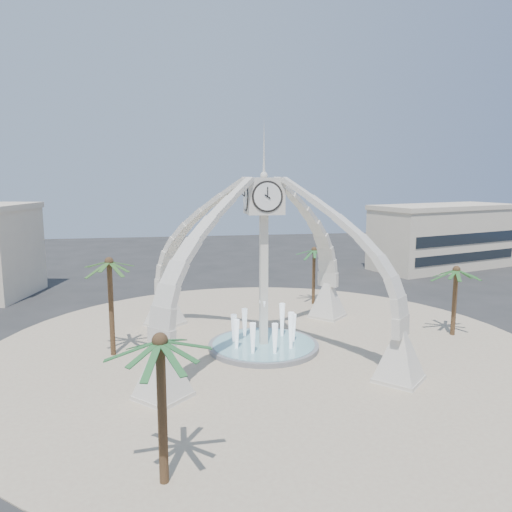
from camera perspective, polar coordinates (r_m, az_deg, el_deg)
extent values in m
plane|color=#282828|center=(36.79, 0.86, -10.57)|extent=(140.00, 140.00, 0.00)
cylinder|color=#BFAF8E|center=(36.78, 0.86, -10.53)|extent=(40.00, 40.00, 0.06)
cube|color=beige|center=(35.44, 0.88, -3.09)|extent=(0.55, 0.55, 9.80)
cube|color=beige|center=(34.66, 0.91, 6.89)|extent=(2.50, 2.50, 2.50)
cone|color=beige|center=(34.69, 0.92, 12.27)|extent=(0.20, 0.20, 4.00)
cylinder|color=white|center=(33.40, 1.32, 6.81)|extent=(1.84, 0.04, 1.84)
pyramid|color=beige|center=(44.59, 8.19, -4.98)|extent=(3.80, 3.80, 3.20)
pyramid|color=beige|center=(42.52, -10.37, -5.74)|extent=(3.80, 3.80, 3.20)
pyramid|color=beige|center=(29.07, -10.64, -12.85)|extent=(3.80, 3.80, 3.20)
pyramid|color=beige|center=(32.02, 16.08, -10.96)|extent=(3.80, 3.80, 3.20)
cylinder|color=gray|center=(36.72, 0.87, -10.28)|extent=(8.00, 8.00, 0.40)
cylinder|color=#82BDC2|center=(36.65, 0.87, -9.95)|extent=(7.40, 7.40, 0.04)
cone|color=white|center=(36.16, 0.87, -7.56)|extent=(0.60, 0.60, 3.20)
cube|color=beige|center=(72.41, 20.55, 1.88)|extent=(21.49, 13.79, 8.00)
cube|color=beige|center=(72.04, 20.74, 5.28)|extent=(21.87, 14.17, 0.60)
cylinder|color=brown|center=(41.92, 21.73, -4.93)|extent=(0.35, 0.35, 5.38)
cylinder|color=brown|center=(35.93, -16.22, -5.77)|extent=(0.36, 0.36, 6.78)
cylinder|color=brown|center=(48.66, 6.61, -2.36)|extent=(0.32, 0.32, 5.52)
cylinder|color=brown|center=(21.14, -10.67, -17.17)|extent=(0.38, 0.38, 6.18)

